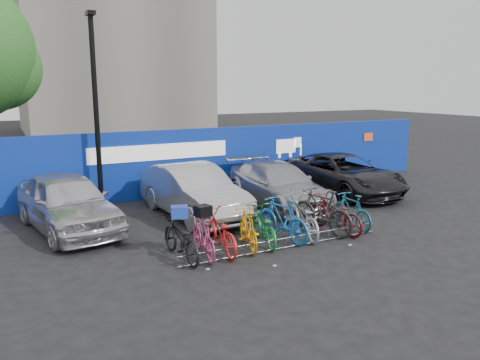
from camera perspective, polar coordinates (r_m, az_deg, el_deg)
ground at (r=12.08m, az=4.00°, el=-7.54°), size 100.00×100.00×0.00m
hoarding at (r=17.05m, az=-6.48°, el=2.19°), size 22.00×0.18×2.40m
lamppost at (r=15.40m, az=-17.17°, el=8.51°), size 0.25×0.50×6.11m
bike_rack at (r=11.55m, az=5.57°, el=-7.62°), size 5.60×0.03×0.30m
car_0 at (r=13.65m, az=-20.30°, el=-2.53°), size 2.66×4.92×1.59m
car_1 at (r=14.22m, az=-5.73°, el=-1.39°), size 2.06×4.86×1.56m
car_2 at (r=15.51m, az=4.66°, el=-0.59°), size 2.06×4.86×1.40m
car_3 at (r=17.67m, az=12.37°, el=0.72°), size 2.52×5.23×1.44m
bike_0 at (r=10.84m, az=-7.30°, el=-7.09°), size 0.76×1.92×0.99m
bike_1 at (r=10.91m, az=-4.49°, el=-6.90°), size 0.63×1.69×0.99m
bike_2 at (r=11.21m, az=-2.48°, el=-6.33°), size 0.78×1.96×1.01m
bike_3 at (r=11.45m, az=0.98°, el=-5.97°), size 0.86×1.72×1.00m
bike_4 at (r=11.79m, az=2.86°, el=-5.63°), size 0.95×1.86×0.93m
bike_5 at (r=12.07m, az=5.17°, el=-4.78°), size 0.85×1.94×1.13m
bike_6 at (r=12.46m, az=7.67°, el=-4.52°), size 1.11×2.08×1.04m
bike_7 at (r=12.78m, az=9.95°, el=-3.75°), size 1.01×2.12×1.23m
bike_8 at (r=12.99m, az=11.59°, el=-4.05°), size 0.85×1.99×1.02m
bike_9 at (r=13.43m, az=13.42°, el=-3.66°), size 0.50×1.67×1.00m
cargo_crate at (r=10.66m, az=-7.39°, el=-3.88°), size 0.44×0.38×0.27m
cargo_topcase at (r=10.74m, az=-4.54°, el=-3.76°), size 0.39×0.36×0.25m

